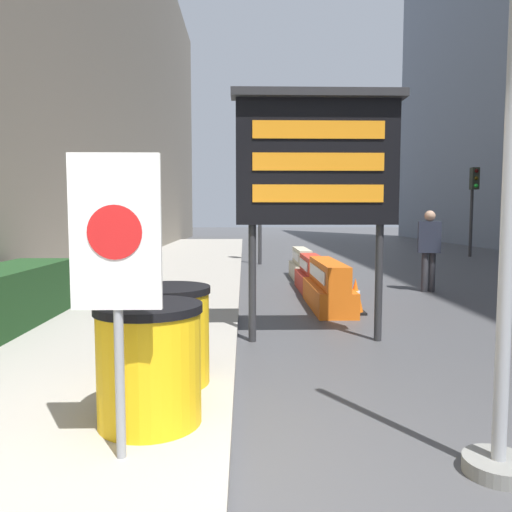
# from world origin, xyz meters

# --- Properties ---
(ground_plane) EXTENTS (120.00, 120.00, 0.00)m
(ground_plane) POSITION_xyz_m (0.00, 0.00, 0.00)
(ground_plane) COLOR #474749
(barrel_drum_foreground) EXTENTS (0.79, 0.79, 0.89)m
(barrel_drum_foreground) POSITION_xyz_m (-0.60, 0.74, 0.58)
(barrel_drum_foreground) COLOR yellow
(barrel_drum_foreground) RESTS_ON sidewalk_left
(barrel_drum_middle) EXTENTS (0.79, 0.79, 0.89)m
(barrel_drum_middle) POSITION_xyz_m (-0.61, 1.61, 0.58)
(barrel_drum_middle) COLOR yellow
(barrel_drum_middle) RESTS_ON sidewalk_left
(warning_sign) EXTENTS (0.55, 0.08, 1.91)m
(warning_sign) POSITION_xyz_m (-0.69, 0.19, 1.42)
(warning_sign) COLOR gray
(warning_sign) RESTS_ON sidewalk_left
(message_board) EXTENTS (2.19, 0.36, 3.21)m
(message_board) POSITION_xyz_m (1.03, 3.57, 2.34)
(message_board) COLOR #28282B
(message_board) RESTS_ON ground_plane
(jersey_barrier_orange_far) EXTENTS (0.64, 2.17, 0.83)m
(jersey_barrier_orange_far) POSITION_xyz_m (1.59, 5.89, 0.37)
(jersey_barrier_orange_far) COLOR orange
(jersey_barrier_orange_far) RESTS_ON ground_plane
(jersey_barrier_red_striped) EXTENTS (0.61, 1.65, 0.76)m
(jersey_barrier_red_striped) POSITION_xyz_m (1.59, 7.97, 0.33)
(jersey_barrier_red_striped) COLOR red
(jersey_barrier_red_striped) RESTS_ON ground_plane
(jersey_barrier_cream) EXTENTS (0.51, 1.81, 0.78)m
(jersey_barrier_cream) POSITION_xyz_m (1.59, 9.95, 0.34)
(jersey_barrier_cream) COLOR beige
(jersey_barrier_cream) RESTS_ON ground_plane
(traffic_cone_near) EXTENTS (0.34, 0.34, 0.60)m
(traffic_cone_near) POSITION_xyz_m (1.96, 5.35, 0.29)
(traffic_cone_near) COLOR black
(traffic_cone_near) RESTS_ON ground_plane
(traffic_light_near_curb) EXTENTS (0.28, 0.44, 3.41)m
(traffic_light_near_curb) POSITION_xyz_m (0.62, 13.54, 2.49)
(traffic_light_near_curb) COLOR #2D2D30
(traffic_light_near_curb) RESTS_ON ground_plane
(traffic_light_far_side) EXTENTS (0.28, 0.45, 3.45)m
(traffic_light_far_side) POSITION_xyz_m (8.97, 16.34, 2.52)
(traffic_light_far_side) COLOR #2D2D30
(traffic_light_far_side) RESTS_ON ground_plane
(pedestrian_worker) EXTENTS (0.51, 0.38, 1.74)m
(pedestrian_worker) POSITION_xyz_m (4.06, 7.70, 1.03)
(pedestrian_worker) COLOR #333338
(pedestrian_worker) RESTS_ON ground_plane
(steel_pole_right) EXTENTS (0.44, 0.44, 3.15)m
(steel_pole_right) POSITION_xyz_m (1.72, 0.18, 0.93)
(steel_pole_right) COLOR gray
(steel_pole_right) RESTS_ON ground_plane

